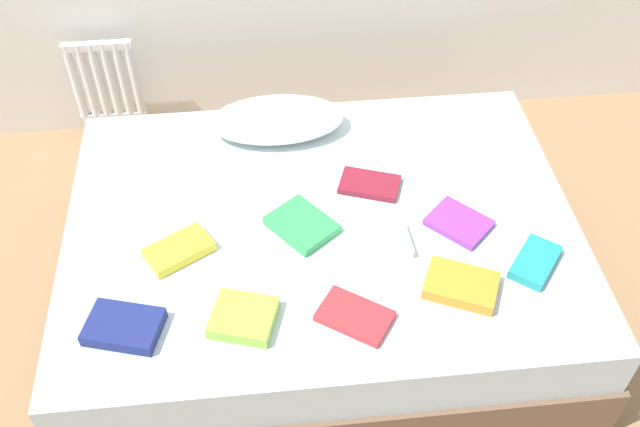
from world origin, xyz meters
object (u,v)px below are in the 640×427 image
object	(u,v)px
bed	(321,262)
pillow	(277,119)
textbook_yellow	(179,250)
textbook_red	(355,316)
textbook_teal	(535,262)
textbook_lime	(244,318)
radiator	(106,82)
textbook_purple	(459,223)
textbook_white	(381,242)
textbook_orange	(461,285)
textbook_navy	(124,327)
textbook_green	(302,225)
textbook_maroon	(370,184)

from	to	relation	value
bed	pillow	bearing A→B (deg)	103.66
textbook_yellow	textbook_red	xyz separation A→B (m)	(0.60, -0.36, -0.01)
textbook_yellow	textbook_teal	bearing A→B (deg)	-38.91
textbook_yellow	textbook_lime	size ratio (longest dim) A/B	1.14
radiator	textbook_purple	bearing A→B (deg)	-40.81
radiator	textbook_red	distance (m)	1.98
textbook_white	textbook_orange	world-z (taller)	textbook_orange
pillow	textbook_navy	world-z (taller)	pillow
textbook_teal	textbook_navy	world-z (taller)	textbook_navy
textbook_green	textbook_red	xyz separation A→B (m)	(0.14, -0.44, -0.00)
pillow	textbook_navy	xyz separation A→B (m)	(-0.58, -1.00, -0.04)
radiator	pillow	bearing A→B (deg)	-37.78
textbook_maroon	textbook_lime	bearing A→B (deg)	-110.66
radiator	textbook_red	bearing A→B (deg)	-58.33
radiator	textbook_red	xyz separation A→B (m)	(1.03, -1.68, 0.15)
textbook_white	textbook_lime	bearing A→B (deg)	-154.21
textbook_maroon	textbook_navy	bearing A→B (deg)	-126.69
textbook_purple	textbook_orange	world-z (taller)	textbook_orange
bed	radiator	distance (m)	1.55
textbook_white	textbook_navy	world-z (taller)	textbook_navy
textbook_lime	textbook_teal	bearing A→B (deg)	24.94
bed	textbook_lime	distance (m)	0.62
textbook_orange	textbook_white	bearing A→B (deg)	161.70
textbook_lime	textbook_orange	distance (m)	0.77
textbook_teal	radiator	bearing A→B (deg)	87.39
textbook_maroon	textbook_orange	bearing A→B (deg)	-46.64
textbook_yellow	textbook_red	bearing A→B (deg)	-61.05
bed	textbook_lime	xyz separation A→B (m)	(-0.31, -0.45, 0.28)
textbook_white	bed	bearing A→B (deg)	137.81
textbook_red	textbook_navy	world-z (taller)	textbook_navy
textbook_teal	textbook_orange	xyz separation A→B (m)	(-0.29, -0.08, 0.01)
textbook_green	textbook_purple	bearing A→B (deg)	47.63
textbook_yellow	textbook_purple	size ratio (longest dim) A/B	1.09
bed	textbook_purple	size ratio (longest dim) A/B	9.12
bed	textbook_white	distance (m)	0.38
pillow	textbook_purple	world-z (taller)	pillow
pillow	textbook_white	distance (m)	0.79
textbook_maroon	textbook_purple	bearing A→B (deg)	-18.75
radiator	textbook_yellow	bearing A→B (deg)	-71.88
textbook_yellow	textbook_teal	world-z (taller)	textbook_yellow
textbook_orange	textbook_navy	size ratio (longest dim) A/B	1.01
textbook_orange	radiator	bearing A→B (deg)	156.38
textbook_yellow	textbook_orange	xyz separation A→B (m)	(0.99, -0.27, 0.00)
textbook_red	textbook_white	bearing A→B (deg)	100.37
textbook_navy	textbook_lime	bearing A→B (deg)	15.65
textbook_teal	textbook_purple	bearing A→B (deg)	83.98
bed	textbook_orange	xyz separation A→B (m)	(0.45, -0.39, 0.28)
radiator	textbook_lime	distance (m)	1.79
pillow	textbook_maroon	size ratio (longest dim) A/B	2.46
textbook_orange	textbook_maroon	size ratio (longest dim) A/B	1.05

